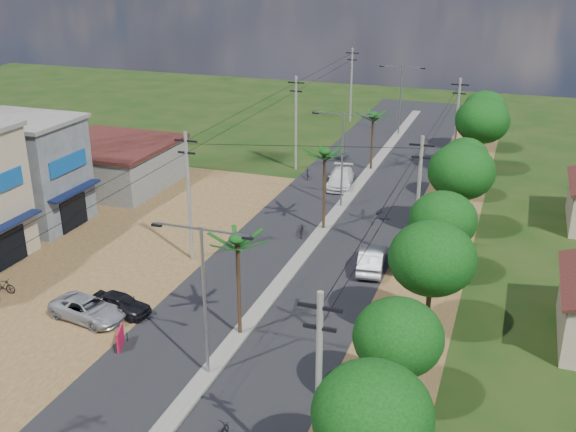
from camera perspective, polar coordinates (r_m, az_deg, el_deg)
name	(u,v)px	position (r m, az deg, el deg)	size (l,w,h in m)	color
ground	(208,375)	(34.75, -6.75, -13.25)	(160.00, 160.00, 0.00)	black
road	(303,256)	(46.84, 1.25, -3.40)	(12.00, 110.00, 0.04)	black
median	(316,239)	(49.43, 2.34, -1.95)	(1.00, 90.00, 0.18)	#605E56
dirt_lot_west	(59,266)	(47.94, -18.85, -4.03)	(18.00, 46.00, 0.04)	#513E1B
dirt_shoulder_east	(426,274)	(45.19, 11.57, -4.85)	(5.00, 90.00, 0.03)	#513E1B
shophouse_grey	(25,171)	(55.07, -21.38, 3.54)	(9.00, 6.40, 8.30)	#494D51
low_shed	(113,164)	(62.66, -14.63, 4.29)	(10.40, 10.40, 3.95)	#605E56
tree_east_a	(372,414)	(24.93, 7.15, -16.32)	(4.40, 4.40, 6.37)	black
tree_east_b	(398,337)	(30.06, 9.32, -10.09)	(4.00, 4.00, 5.83)	black
tree_east_c	(432,258)	(35.81, 12.11, -3.53)	(4.60, 4.60, 6.83)	black
tree_east_d	(443,220)	(42.47, 13.00, -0.34)	(4.20, 4.20, 6.13)	black
tree_east_e	(461,172)	(49.74, 14.47, 3.66)	(4.80, 4.80, 7.14)	black
tree_east_f	(465,157)	(57.76, 14.79, 4.83)	(3.80, 3.80, 5.52)	black
tree_east_g	(482,121)	(65.13, 16.13, 7.77)	(5.00, 5.00, 7.38)	black
tree_east_h	(485,109)	(73.08, 16.33, 8.68)	(4.40, 4.40, 6.52)	black
palm_median_near	(237,243)	(35.21, -4.31, -2.33)	(2.00, 2.00, 6.15)	black
palm_median_mid	(325,155)	(49.26, 3.14, 5.14)	(2.00, 2.00, 6.55)	black
palm_median_far	(373,117)	(64.45, 7.22, 8.32)	(2.00, 2.00, 5.85)	black
streetlight_near	(204,290)	(32.28, -7.12, -6.24)	(5.10, 0.18, 8.00)	gray
streetlight_mid	(342,152)	(54.20, 4.63, 5.40)	(5.10, 0.18, 8.00)	gray
streetlight_far	(401,94)	(78.00, 9.51, 10.12)	(5.10, 0.18, 8.00)	gray
utility_pole_w_b	(189,194)	(45.07, -8.40, 1.84)	(1.60, 0.24, 9.00)	#605E56
utility_pole_w_c	(296,121)	(64.51, 0.68, 8.04)	(1.60, 0.24, 9.00)	#605E56
utility_pole_w_d	(351,83)	(84.25, 5.38, 11.12)	(1.60, 0.24, 9.00)	#605E56
utility_pole_e_a	(318,396)	(25.14, 2.58, -15.01)	(1.60, 0.24, 9.00)	#605E56
utility_pole_e_b	(418,200)	(44.39, 10.94, 1.37)	(1.60, 0.24, 9.00)	#605E56
utility_pole_e_c	(456,124)	(65.40, 14.07, 7.59)	(1.60, 0.24, 9.00)	#605E56
car_silver_mid	(372,259)	(44.94, 7.09, -3.67)	(1.58, 4.53, 1.49)	#95979C
car_white_far	(341,179)	(60.71, 4.47, 3.18)	(2.10, 5.16, 1.50)	silver
car_parked_silver	(88,310)	(40.49, -16.57, -7.61)	(2.14, 4.64, 1.29)	#95979C
car_parked_dark	(120,304)	(40.61, -14.02, -7.25)	(1.51, 3.75, 1.28)	black
moto_rider_west_a	(302,230)	(49.97, 1.18, -1.18)	(0.64, 1.84, 0.97)	black
moto_rider_west_b	(307,174)	(62.77, 1.65, 3.61)	(0.46, 1.64, 0.99)	black
roadside_sign	(120,338)	(37.40, -14.01, -10.02)	(0.58, 1.32, 1.15)	#B11033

